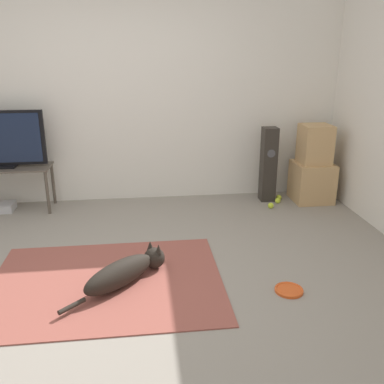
{
  "coord_description": "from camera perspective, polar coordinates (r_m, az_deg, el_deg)",
  "views": [
    {
      "loc": [
        0.19,
        -2.99,
        1.77
      ],
      "look_at": [
        0.66,
        0.89,
        0.45
      ],
      "focal_mm": 40.0,
      "sensor_mm": 36.0,
      "label": 1
    }
  ],
  "objects": [
    {
      "name": "wall_back",
      "position": [
        5.12,
        -9.32,
        12.9
      ],
      "size": [
        8.0,
        0.06,
        2.55
      ],
      "color": "silver",
      "rests_on": "ground_plane"
    },
    {
      "name": "floor_speaker",
      "position": [
        5.19,
        10.15,
        3.62
      ],
      "size": [
        0.17,
        0.18,
        0.89
      ],
      "color": "#2D2823",
      "rests_on": "ground_plane"
    },
    {
      "name": "frisbee",
      "position": [
        3.43,
        12.8,
        -12.62
      ],
      "size": [
        0.22,
        0.22,
        0.03
      ],
      "color": "#DB511E",
      "rests_on": "ground_plane"
    },
    {
      "name": "ground_plane",
      "position": [
        3.48,
        -9.33,
        -12.18
      ],
      "size": [
        12.0,
        12.0,
        0.0
      ],
      "primitive_type": "plane",
      "color": "gray"
    },
    {
      "name": "cardboard_box_lower",
      "position": [
        5.36,
        15.67,
        1.32
      ],
      "size": [
        0.45,
        0.45,
        0.47
      ],
      "color": "tan",
      "rests_on": "ground_plane"
    },
    {
      "name": "tennis_ball_loose_on_carpet",
      "position": [
        5.04,
        10.46,
        -1.79
      ],
      "size": [
        0.07,
        0.07,
        0.07
      ],
      "color": "#C6E033",
      "rests_on": "ground_plane"
    },
    {
      "name": "tv_stand",
      "position": [
        5.23,
        -24.19,
        2.33
      ],
      "size": [
        1.1,
        0.4,
        0.51
      ],
      "color": "brown",
      "rests_on": "ground_plane"
    },
    {
      "name": "cardboard_box_upper",
      "position": [
        5.24,
        16.09,
        6.14
      ],
      "size": [
        0.34,
        0.34,
        0.46
      ],
      "color": "tan",
      "rests_on": "cardboard_box_lower"
    },
    {
      "name": "tennis_ball_near_speaker",
      "position": [
        5.33,
        11.5,
        -0.71
      ],
      "size": [
        0.07,
        0.07,
        0.07
      ],
      "color": "#C6E033",
      "rests_on": "ground_plane"
    },
    {
      "name": "dog",
      "position": [
        3.43,
        -8.78,
        -10.35
      ],
      "size": [
        0.78,
        0.74,
        0.23
      ],
      "color": "black",
      "rests_on": "area_rug"
    },
    {
      "name": "game_console",
      "position": [
        5.34,
        -24.2,
        -1.86
      ],
      "size": [
        0.31,
        0.23,
        0.09
      ],
      "color": "#B7B7BC",
      "rests_on": "ground_plane"
    },
    {
      "name": "tennis_ball_by_boxes",
      "position": [
        5.22,
        11.35,
        -1.13
      ],
      "size": [
        0.07,
        0.07,
        0.07
      ],
      "color": "#C6E033",
      "rests_on": "ground_plane"
    },
    {
      "name": "area_rug",
      "position": [
        3.53,
        -11.27,
        -11.71
      ],
      "size": [
        1.82,
        1.39,
        0.01
      ],
      "color": "#934C42",
      "rests_on": "ground_plane"
    }
  ]
}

